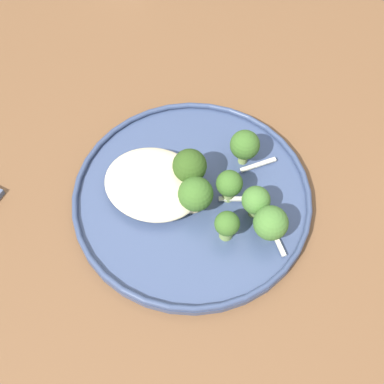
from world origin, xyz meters
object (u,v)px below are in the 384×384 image
seared_scallop_large_seared (176,170)px  broccoli_floret_near_rim (271,223)px  seared_scallop_tilted_round (136,186)px  seared_scallop_front_small (192,198)px  broccoli_floret_tall_stalk (232,185)px  seared_scallop_right_edge (158,173)px  broccoli_floret_center_pile (196,194)px  broccoli_floret_beside_noodles (256,201)px  broccoli_floret_left_leaning (190,166)px  seared_scallop_tiny_bay (173,191)px  dinner_plate (192,197)px  broccoli_floret_small_sprig (243,145)px  broccoli_floret_split_head (227,225)px

seared_scallop_large_seared → broccoli_floret_near_rim: bearing=162.9°
seared_scallop_tilted_round → seared_scallop_front_small: bearing=-174.1°
broccoli_floret_tall_stalk → seared_scallop_right_edge: bearing=2.3°
broccoli_floret_center_pile → broccoli_floret_beside_noodles: bearing=-165.7°
broccoli_floret_left_leaning → seared_scallop_right_edge: bearing=7.6°
seared_scallop_tiny_bay → seared_scallop_large_seared: seared_scallop_large_seared is taller
seared_scallop_front_small → seared_scallop_tiny_bay: size_ratio=1.04×
dinner_plate → broccoli_floret_center_pile: size_ratio=5.53×
broccoli_floret_small_sprig → seared_scallop_tilted_round: bearing=39.9°
seared_scallop_tilted_round → broccoli_floret_tall_stalk: (-0.11, -0.03, 0.02)m
broccoli_floret_tall_stalk → broccoli_floret_center_pile: bearing=37.2°
dinner_plate → broccoli_floret_center_pile: bearing=125.7°
seared_scallop_front_small → broccoli_floret_beside_noodles: broccoli_floret_beside_noodles is taller
seared_scallop_tiny_bay → broccoli_floret_split_head: size_ratio=0.70×
dinner_plate → broccoli_floret_split_head: broccoli_floret_split_head is taller
broccoli_floret_tall_stalk → broccoli_floret_split_head: 0.05m
seared_scallop_front_small → seared_scallop_tiny_bay: bearing=-5.4°
broccoli_floret_near_rim → broccoli_floret_left_leaning: (0.11, -0.03, 0.01)m
dinner_plate → broccoli_floret_tall_stalk: broccoli_floret_tall_stalk is taller
dinner_plate → broccoli_floret_near_rim: 0.11m
seared_scallop_tiny_bay → broccoli_floret_beside_noodles: 0.10m
seared_scallop_front_small → seared_scallop_right_edge: size_ratio=1.15×
broccoli_floret_small_sprig → seared_scallop_front_small: bearing=66.0°
seared_scallop_large_seared → broccoli_floret_tall_stalk: broccoli_floret_tall_stalk is taller
dinner_plate → broccoli_floret_near_rim: size_ratio=5.59×
broccoli_floret_split_head → broccoli_floret_left_leaning: 0.08m
broccoli_floret_left_leaning → broccoli_floret_small_sprig: bearing=-130.2°
broccoli_floret_center_pile → seared_scallop_large_seared: bearing=-41.3°
broccoli_floret_tall_stalk → broccoli_floret_left_leaning: size_ratio=0.80×
dinner_plate → seared_scallop_front_small: (-0.00, 0.01, 0.01)m
dinner_plate → broccoli_floret_split_head: 0.07m
broccoli_floret_tall_stalk → seared_scallop_tiny_bay: bearing=17.4°
seared_scallop_front_small → broccoli_floret_center_pile: size_ratio=0.61×
dinner_plate → broccoli_floret_split_head: bearing=147.4°
seared_scallop_front_small → broccoli_floret_center_pile: bearing=149.4°
seared_scallop_large_seared → seared_scallop_tilted_round: bearing=46.3°
seared_scallop_tiny_bay → broccoli_floret_near_rim: bearing=174.6°
seared_scallop_tilted_round → seared_scallop_tiny_bay: bearing=-168.0°
seared_scallop_tilted_round → seared_scallop_right_edge: seared_scallop_right_edge is taller
dinner_plate → broccoli_floret_small_sprig: (-0.04, -0.07, 0.03)m
seared_scallop_tiny_bay → broccoli_floret_left_leaning: size_ratio=0.50×
seared_scallop_large_seared → broccoli_floret_near_rim: (-0.13, 0.04, 0.02)m
broccoli_floret_left_leaning → seared_scallop_tiny_bay: bearing=60.3°
seared_scallop_large_seared → broccoli_floret_left_leaning: broccoli_floret_left_leaning is taller
seared_scallop_large_seared → broccoli_floret_center_pile: 0.06m
dinner_plate → seared_scallop_tilted_round: seared_scallop_tilted_round is taller
seared_scallop_right_edge → broccoli_floret_split_head: broccoli_floret_split_head is taller
dinner_plate → seared_scallop_large_seared: size_ratio=12.29×
seared_scallop_tilted_round → broccoli_floret_tall_stalk: 0.12m
seared_scallop_front_small → broccoli_floret_beside_noodles: 0.08m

